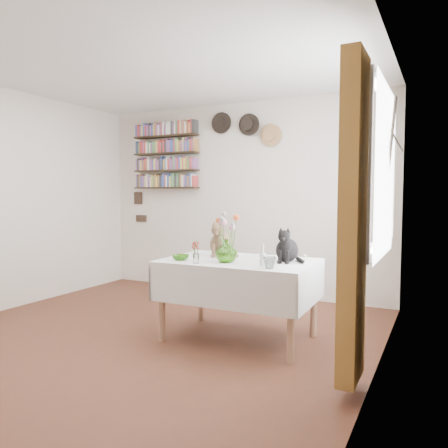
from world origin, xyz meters
The scene contains 16 objects.
room centered at (0.00, 0.00, 1.25)m, with size 4.08×4.58×2.58m.
window centered at (1.97, 0.80, 1.40)m, with size 0.12×1.52×1.32m.
curtain centered at (1.90, -0.12, 1.15)m, with size 0.12×0.38×2.10m, color brown.
dining_table centered at (0.79, 0.55, 0.54)m, with size 1.36×0.89×0.72m.
tabby_cat centered at (0.52, 0.72, 0.90)m, with size 0.23×0.29×0.35m, color brown, non-canonical shape.
black_cat centered at (1.20, 0.65, 0.88)m, with size 0.21×0.27×0.31m, color black, non-canonical shape.
flower_vase centered at (0.75, 0.37, 0.82)m, with size 0.19×0.19×0.20m, color #7ED040.
green_bowl centered at (0.32, 0.30, 0.75)m, with size 0.15×0.15×0.05m, color #7ED040.
drinking_glass centered at (1.19, 0.25, 0.77)m, with size 0.10×0.10×0.09m, color white.
candlestick centered at (1.10, 0.32, 0.79)m, with size 0.05×0.05×0.19m.
berry_jar centered at (0.53, 0.21, 0.82)m, with size 0.05×0.05×0.21m.
porcelain_figurine centered at (1.38, 0.59, 0.76)m, with size 0.04×0.04×0.08m.
flower_bouquet centered at (0.75, 0.38, 1.06)m, with size 0.17×0.13×0.39m.
bookshelf_unit centered at (-1.10, 2.16, 1.84)m, with size 1.00×0.16×0.91m.
wall_hats centered at (0.12, 2.19, 2.17)m, with size 0.98×0.09×0.48m.
wall_art_plaques centered at (-1.63, 2.23, 1.12)m, with size 0.21×0.02×0.44m.
Camera 1 is at (2.42, -2.98, 1.32)m, focal length 35.00 mm.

